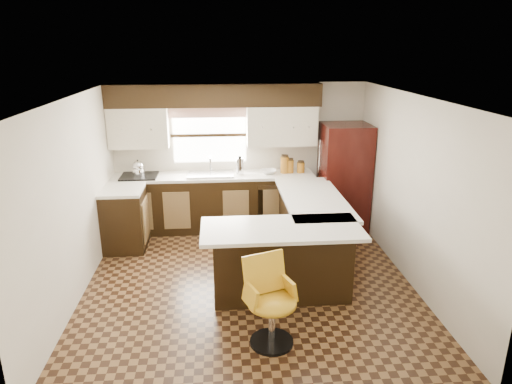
{
  "coord_description": "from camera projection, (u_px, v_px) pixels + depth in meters",
  "views": [
    {
      "loc": [
        -0.36,
        -5.34,
        2.99
      ],
      "look_at": [
        0.13,
        0.45,
        1.1
      ],
      "focal_mm": 32.0,
      "sensor_mm": 36.0,
      "label": 1
    }
  ],
  "objects": [
    {
      "name": "wall_front",
      "position": [
        268.0,
        284.0,
        3.56
      ],
      "size": [
        4.4,
        0.0,
        4.4
      ],
      "primitive_type": "plane",
      "rotation": [
        -1.57,
        0.0,
        0.0
      ],
      "color": "beige",
      "rests_on": "floor"
    },
    {
      "name": "soffit",
      "position": [
        214.0,
        95.0,
        7.22
      ],
      "size": [
        3.4,
        0.35,
        0.36
      ],
      "primitive_type": "cube",
      "color": "black",
      "rests_on": "wall_back"
    },
    {
      "name": "peninsula_long",
      "position": [
        308.0,
        230.0,
        6.54
      ],
      "size": [
        0.6,
        1.95,
        0.9
      ],
      "primitive_type": "cube",
      "color": "black",
      "rests_on": "floor"
    },
    {
      "name": "ceiling",
      "position": [
        248.0,
        97.0,
        5.27
      ],
      "size": [
        4.4,
        4.4,
        0.0
      ],
      "primitive_type": "plane",
      "rotation": [
        3.14,
        0.0,
        0.0
      ],
      "color": "silver",
      "rests_on": "wall_back"
    },
    {
      "name": "floor",
      "position": [
        249.0,
        282.0,
        6.02
      ],
      "size": [
        4.4,
        4.4,
        0.0
      ],
      "primitive_type": "plane",
      "color": "#49301A",
      "rests_on": "ground"
    },
    {
      "name": "mixing_bowl",
      "position": [
        268.0,
        172.0,
        7.55
      ],
      "size": [
        0.3,
        0.3,
        0.06
      ],
      "primitive_type": "imported",
      "rotation": [
        0.0,
        0.0,
        0.16
      ],
      "color": "white",
      "rests_on": "counter_back"
    },
    {
      "name": "wall_right",
      "position": [
        413.0,
        191.0,
        5.81
      ],
      "size": [
        0.0,
        4.4,
        4.4
      ],
      "primitive_type": "plane",
      "rotation": [
        1.57,
        0.0,
        -1.57
      ],
      "color": "beige",
      "rests_on": "floor"
    },
    {
      "name": "counter_pen_return",
      "position": [
        281.0,
        229.0,
        5.34
      ],
      "size": [
        1.89,
        0.84,
        0.04
      ],
      "primitive_type": "cube",
      "color": "silver",
      "rests_on": "peninsula_return"
    },
    {
      "name": "percolator",
      "position": [
        240.0,
        166.0,
        7.48
      ],
      "size": [
        0.13,
        0.13,
        0.27
      ],
      "primitive_type": "cylinder",
      "color": "silver",
      "rests_on": "counter_back"
    },
    {
      "name": "bar_chair",
      "position": [
        272.0,
        304.0,
        4.64
      ],
      "size": [
        0.64,
        0.64,
        0.94
      ],
      "primitive_type": null,
      "rotation": [
        0.0,
        0.0,
        0.35
      ],
      "color": "gold",
      "rests_on": "floor"
    },
    {
      "name": "sink",
      "position": [
        210.0,
        174.0,
        7.46
      ],
      "size": [
        0.75,
        0.45,
        0.03
      ],
      "primitive_type": "cube",
      "color": "#B2B2B7",
      "rests_on": "counter_back"
    },
    {
      "name": "peninsula_return",
      "position": [
        281.0,
        262.0,
        5.57
      ],
      "size": [
        1.65,
        0.6,
        0.9
      ],
      "primitive_type": "cube",
      "color": "black",
      "rests_on": "floor"
    },
    {
      "name": "upper_cab_left",
      "position": [
        139.0,
        128.0,
        7.28
      ],
      "size": [
        0.94,
        0.35,
        0.64
      ],
      "primitive_type": "cube",
      "color": "beige",
      "rests_on": "wall_back"
    },
    {
      "name": "kettle",
      "position": [
        138.0,
        168.0,
        7.33
      ],
      "size": [
        0.19,
        0.19,
        0.26
      ],
      "primitive_type": null,
      "color": "silver",
      "rests_on": "cooktop"
    },
    {
      "name": "wall_left",
      "position": [
        75.0,
        200.0,
        5.48
      ],
      "size": [
        0.0,
        4.4,
        4.4
      ],
      "primitive_type": "plane",
      "rotation": [
        1.57,
        0.0,
        1.57
      ],
      "color": "beige",
      "rests_on": "floor"
    },
    {
      "name": "canister_small",
      "position": [
        301.0,
        168.0,
        7.6
      ],
      "size": [
        0.13,
        0.13,
        0.17
      ],
      "primitive_type": "cylinder",
      "color": "#975C15",
      "rests_on": "counter_back"
    },
    {
      "name": "refrigerator",
      "position": [
        344.0,
        177.0,
        7.55
      ],
      "size": [
        0.76,
        0.73,
        1.77
      ],
      "primitive_type": "cube",
      "color": "black",
      "rests_on": "floor"
    },
    {
      "name": "base_cab_back",
      "position": [
        214.0,
        203.0,
        7.64
      ],
      "size": [
        3.3,
        0.6,
        0.9
      ],
      "primitive_type": "cube",
      "color": "black",
      "rests_on": "floor"
    },
    {
      "name": "valance",
      "position": [
        209.0,
        112.0,
        7.41
      ],
      "size": [
        1.3,
        0.06,
        0.18
      ],
      "primitive_type": "cube",
      "color": "#D19B93",
      "rests_on": "wall_back"
    },
    {
      "name": "upper_cab_right",
      "position": [
        281.0,
        126.0,
        7.46
      ],
      "size": [
        1.14,
        0.35,
        0.64
      ],
      "primitive_type": "cube",
      "color": "beige",
      "rests_on": "wall_back"
    },
    {
      "name": "canister_large",
      "position": [
        285.0,
        165.0,
        7.56
      ],
      "size": [
        0.14,
        0.14,
        0.27
      ],
      "primitive_type": "cylinder",
      "color": "#975C15",
      "rests_on": "counter_back"
    },
    {
      "name": "wall_back",
      "position": [
        240.0,
        155.0,
        7.73
      ],
      "size": [
        4.4,
        0.0,
        4.4
      ],
      "primitive_type": "plane",
      "rotation": [
        1.57,
        0.0,
        0.0
      ],
      "color": "beige",
      "rests_on": "floor"
    },
    {
      "name": "cooktop",
      "position": [
        139.0,
        176.0,
        7.37
      ],
      "size": [
        0.58,
        0.5,
        0.02
      ],
      "primitive_type": "cube",
      "color": "black",
      "rests_on": "counter_back"
    },
    {
      "name": "counter_back",
      "position": [
        214.0,
        176.0,
        7.5
      ],
      "size": [
        3.3,
        0.6,
        0.04
      ],
      "primitive_type": "cube",
      "color": "silver",
      "rests_on": "base_cab_back"
    },
    {
      "name": "counter_left",
      "position": [
        122.0,
        190.0,
        6.77
      ],
      "size": [
        0.6,
        0.7,
        0.04
      ],
      "primitive_type": "cube",
      "color": "silver",
      "rests_on": "base_cab_left"
    },
    {
      "name": "counter_pen_long",
      "position": [
        313.0,
        199.0,
        6.4
      ],
      "size": [
        0.84,
        1.95,
        0.04
      ],
      "primitive_type": "cube",
      "color": "silver",
      "rests_on": "peninsula_long"
    },
    {
      "name": "base_cab_left",
      "position": [
        125.0,
        220.0,
        6.92
      ],
      "size": [
        0.6,
        0.7,
        0.9
      ],
      "primitive_type": "cube",
      "color": "black",
      "rests_on": "floor"
    },
    {
      "name": "dishwasher",
      "position": [
        276.0,
        208.0,
        7.46
      ],
      "size": [
        0.58,
        0.03,
        0.78
      ],
      "primitive_type": "cube",
      "color": "black",
      "rests_on": "floor"
    },
    {
      "name": "window_pane",
      "position": [
        210.0,
        135.0,
        7.56
      ],
      "size": [
        1.2,
        0.02,
        0.9
      ],
      "primitive_type": "cube",
      "color": "white",
      "rests_on": "wall_back"
    },
    {
      "name": "canister_med",
      "position": [
        290.0,
        166.0,
        7.58
      ],
      "size": [
        0.12,
        0.12,
        0.21
      ],
      "primitive_type": "cylinder",
      "color": "#975C15",
      "rests_on": "counter_back"
    }
  ]
}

